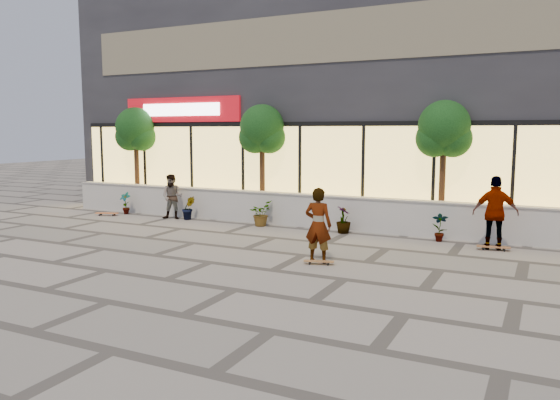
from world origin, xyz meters
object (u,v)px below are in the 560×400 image
at_px(tree_mideast, 444,132).
at_px(skater_center, 318,225).
at_px(skater_left, 172,197).
at_px(tree_west, 136,132).
at_px(skateboard_center, 319,262).
at_px(skateboard_left, 107,213).
at_px(tree_midwest, 262,132).
at_px(skateboard_right_near, 494,247).
at_px(skater_right_near, 495,213).

xyz_separation_m(tree_mideast, skater_center, (-1.91, -4.92, -2.11)).
xyz_separation_m(skater_center, skater_left, (-6.85, 3.52, -0.10)).
distance_m(tree_west, tree_mideast, 11.50).
xyz_separation_m(skateboard_center, skateboard_left, (-9.56, 3.30, 0.01)).
relative_size(tree_midwest, skateboard_left, 4.65).
bearing_deg(skateboard_right_near, tree_west, 163.64).
height_order(tree_west, skateboard_center, tree_west).
xyz_separation_m(tree_west, skater_center, (9.59, -4.92, -2.11)).
height_order(skater_right_near, skateboard_left, skater_right_near).
xyz_separation_m(tree_west, skater_left, (2.74, -1.40, -2.21)).
xyz_separation_m(skater_left, skateboard_left, (-2.59, -0.43, -0.69)).
distance_m(tree_west, skateboard_right_near, 13.57).
xyz_separation_m(tree_midwest, skater_left, (-2.76, -1.40, -2.21)).
relative_size(tree_midwest, skateboard_right_near, 4.67).
distance_m(tree_mideast, skateboard_left, 11.86).
height_order(tree_midwest, skater_right_near, tree_midwest).
height_order(tree_midwest, tree_mideast, same).
bearing_deg(skateboard_right_near, skateboard_center, -144.40).
bearing_deg(skater_left, skateboard_left, 172.32).
bearing_deg(skateboard_center, tree_mideast, 53.98).
bearing_deg(skater_center, tree_midwest, -53.32).
bearing_deg(tree_west, skateboard_center, -27.87).
bearing_deg(skater_center, skater_right_near, -140.54).
distance_m(tree_midwest, skater_left, 3.80).
xyz_separation_m(tree_mideast, skateboard_left, (-11.35, -1.83, -2.90)).
height_order(tree_mideast, skateboard_left, tree_mideast).
bearing_deg(skater_center, skateboard_center, 114.72).
bearing_deg(tree_west, tree_midwest, 0.00).
bearing_deg(skater_center, skateboard_right_near, -141.61).
xyz_separation_m(skater_right_near, skateboard_left, (-12.99, -0.16, -0.87)).
relative_size(skater_center, skater_right_near, 0.92).
bearing_deg(skater_right_near, skateboard_right_near, 83.45).
distance_m(skateboard_left, skateboard_right_near, 12.99).
bearing_deg(tree_mideast, skateboard_right_near, -47.36).
height_order(tree_west, skater_left, tree_west).
bearing_deg(skateboard_center, skateboard_left, 144.25).
distance_m(tree_mideast, skateboard_center, 6.17).
bearing_deg(skateboard_center, tree_west, 135.44).
bearing_deg(skateboard_right_near, skater_right_near, 83.62).
bearing_deg(tree_midwest, skateboard_center, -50.68).
bearing_deg(tree_west, skateboard_left, -85.45).
distance_m(tree_west, skateboard_center, 11.36).
relative_size(tree_midwest, tree_mideast, 1.00).
relative_size(skateboard_left, skateboard_right_near, 1.00).
relative_size(skater_left, skateboard_left, 1.84).
height_order(skater_left, skateboard_left, skater_left).
xyz_separation_m(skater_center, skater_right_near, (3.55, 3.25, 0.08)).
xyz_separation_m(skater_center, skateboard_left, (-9.44, 3.09, -0.79)).
bearing_deg(tree_mideast, skateboard_center, -109.32).
relative_size(tree_midwest, skateboard_center, 5.53).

